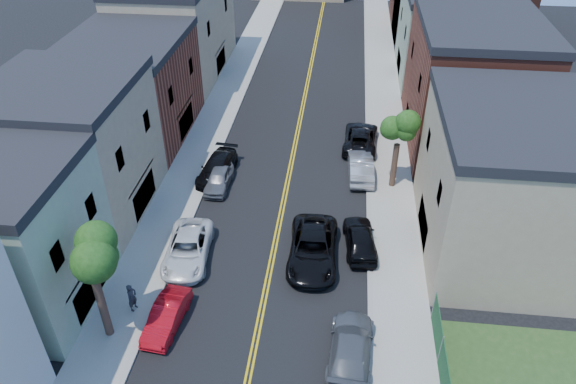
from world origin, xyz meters
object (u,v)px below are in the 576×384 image
(grey_car_right, at_px, (351,348))
(black_car_right, at_px, (360,239))
(white_pickup, at_px, (188,249))
(black_suv_lane, at_px, (313,249))
(black_car_left, at_px, (217,168))
(pedestrian_left, at_px, (132,297))
(grey_car_left, at_px, (219,179))
(dark_car_right_far, at_px, (361,138))
(silver_car_right, at_px, (360,166))
(red_sedan, at_px, (167,316))

(grey_car_right, height_order, black_car_right, black_car_right)
(white_pickup, bearing_deg, black_suv_lane, 0.94)
(black_car_right, bearing_deg, black_car_left, -40.13)
(black_car_left, height_order, pedestrian_left, pedestrian_left)
(black_car_right, xyz_separation_m, pedestrian_left, (-12.67, -6.81, 0.23))
(white_pickup, xyz_separation_m, black_car_left, (-0.24, 9.52, -0.03))
(grey_car_left, distance_m, dark_car_right_far, 12.85)
(pedestrian_left, bearing_deg, silver_car_right, -22.64)
(grey_car_left, relative_size, silver_car_right, 0.81)
(black_suv_lane, bearing_deg, red_sedan, -141.34)
(white_pickup, height_order, black_car_right, black_car_right)
(white_pickup, distance_m, grey_car_left, 8.08)
(white_pickup, height_order, black_car_left, white_pickup)
(red_sedan, relative_size, black_car_left, 0.80)
(red_sedan, distance_m, silver_car_right, 19.36)
(white_pickup, distance_m, dark_car_right_far, 18.79)
(black_car_right, distance_m, pedestrian_left, 14.38)
(red_sedan, xyz_separation_m, grey_car_right, (10.02, -1.09, 0.10))
(silver_car_right, relative_size, black_suv_lane, 0.80)
(black_car_right, height_order, silver_car_right, silver_car_right)
(white_pickup, bearing_deg, pedestrian_left, -117.30)
(grey_car_left, bearing_deg, white_pickup, -90.32)
(red_sedan, xyz_separation_m, black_suv_lane, (7.53, 6.21, 0.20))
(red_sedan, height_order, grey_car_right, grey_car_right)
(red_sedan, bearing_deg, grey_car_right, -0.47)
(grey_car_right, bearing_deg, pedestrian_left, -5.07)
(black_car_left, xyz_separation_m, dark_car_right_far, (11.00, 5.89, 0.05))
(red_sedan, distance_m, dark_car_right_far, 23.32)
(white_pickup, height_order, dark_car_right_far, dark_car_right_far)
(silver_car_right, height_order, dark_car_right_far, silver_car_right)
(grey_car_right, relative_size, dark_car_right_far, 0.93)
(black_suv_lane, bearing_deg, black_car_left, 131.82)
(dark_car_right_far, bearing_deg, silver_car_right, 93.41)
(silver_car_right, distance_m, pedestrian_left, 19.99)
(red_sedan, bearing_deg, white_pickup, 98.61)
(grey_car_left, relative_size, black_car_right, 0.87)
(white_pickup, relative_size, grey_car_right, 1.05)
(grey_car_left, relative_size, dark_car_right_far, 0.71)
(dark_car_right_far, height_order, pedestrian_left, pedestrian_left)
(black_car_left, height_order, grey_car_right, grey_car_right)
(white_pickup, distance_m, grey_car_right, 12.18)
(pedestrian_left, bearing_deg, black_car_left, 9.95)
(grey_car_left, distance_m, silver_car_right, 10.91)
(grey_car_left, xyz_separation_m, silver_car_right, (10.55, 2.77, 0.14))
(grey_car_left, xyz_separation_m, black_car_right, (10.55, -5.88, 0.10))
(red_sedan, height_order, black_car_right, black_car_right)
(white_pickup, bearing_deg, black_car_right, 6.70)
(dark_car_right_far, bearing_deg, red_sedan, 66.69)
(white_pickup, relative_size, black_car_left, 1.08)
(white_pickup, xyz_separation_m, black_suv_lane, (7.80, 0.79, 0.10))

